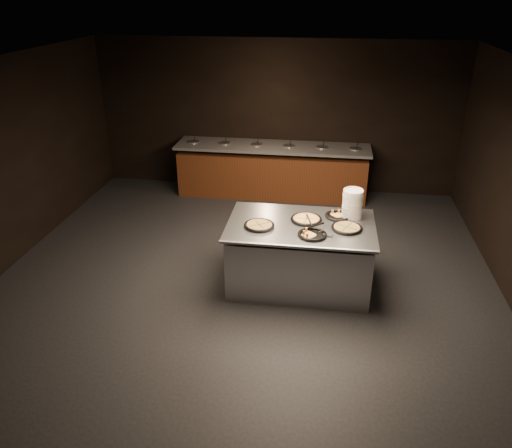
# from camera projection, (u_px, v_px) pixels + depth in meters

# --- Properties ---
(room) EXTENTS (7.02, 8.02, 2.92)m
(room) POSITION_uv_depth(u_px,v_px,m) (239.00, 195.00, 6.10)
(room) COLOR black
(room) RESTS_ON ground
(salad_bar) EXTENTS (3.70, 0.83, 1.18)m
(salad_bar) POSITION_uv_depth(u_px,v_px,m) (272.00, 174.00, 9.71)
(salad_bar) COLOR #572914
(salad_bar) RESTS_ON ground
(serving_counter) EXTENTS (1.94, 1.25, 0.93)m
(serving_counter) POSITION_uv_depth(u_px,v_px,m) (300.00, 256.00, 6.77)
(serving_counter) COLOR silver
(serving_counter) RESTS_ON ground
(plate_stack) EXTENTS (0.27, 0.27, 0.39)m
(plate_stack) POSITION_uv_depth(u_px,v_px,m) (352.00, 204.00, 6.66)
(plate_stack) COLOR white
(plate_stack) RESTS_ON serving_counter
(pan_veggie_whole) EXTENTS (0.40, 0.40, 0.04)m
(pan_veggie_whole) POSITION_uv_depth(u_px,v_px,m) (259.00, 225.00, 6.48)
(pan_veggie_whole) COLOR black
(pan_veggie_whole) RESTS_ON serving_counter
(pan_cheese_whole) EXTENTS (0.42, 0.42, 0.04)m
(pan_cheese_whole) POSITION_uv_depth(u_px,v_px,m) (306.00, 219.00, 6.65)
(pan_cheese_whole) COLOR black
(pan_cheese_whole) RESTS_ON serving_counter
(pan_cheese_slices_a) EXTENTS (0.34, 0.34, 0.04)m
(pan_cheese_slices_a) POSITION_uv_depth(u_px,v_px,m) (338.00, 216.00, 6.74)
(pan_cheese_slices_a) COLOR black
(pan_cheese_slices_a) RESTS_ON serving_counter
(pan_cheese_slices_b) EXTENTS (0.37, 0.37, 0.04)m
(pan_cheese_slices_b) POSITION_uv_depth(u_px,v_px,m) (312.00, 234.00, 6.24)
(pan_cheese_slices_b) COLOR black
(pan_cheese_slices_b) RESTS_ON serving_counter
(pan_veggie_slices) EXTENTS (0.40, 0.40, 0.04)m
(pan_veggie_slices) POSITION_uv_depth(u_px,v_px,m) (347.00, 228.00, 6.41)
(pan_veggie_slices) COLOR black
(pan_veggie_slices) RESTS_ON serving_counter
(server_left) EXTENTS (0.21, 0.27, 0.15)m
(server_left) POSITION_uv_depth(u_px,v_px,m) (308.00, 221.00, 6.47)
(server_left) COLOR silver
(server_left) RESTS_ON serving_counter
(server_right) EXTENTS (0.33, 0.18, 0.16)m
(server_right) POSITION_uv_depth(u_px,v_px,m) (320.00, 228.00, 6.27)
(server_right) COLOR silver
(server_right) RESTS_ON serving_counter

